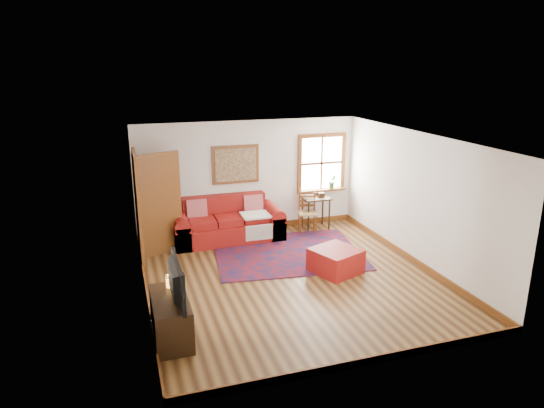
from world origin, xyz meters
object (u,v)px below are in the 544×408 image
object	(u,v)px
side_table	(316,203)
media_cabinet	(171,318)
red_ottoman	(336,261)
ladder_back_chair	(307,211)
red_leather_sofa	(227,226)

from	to	relation	value
side_table	media_cabinet	world-z (taller)	side_table
red_ottoman	side_table	size ratio (longest dim) A/B	1.05
red_ottoman	media_cabinet	xyz separation A→B (m)	(-3.13, -1.31, 0.08)
ladder_back_chair	media_cabinet	xyz separation A→B (m)	(-3.48, -3.57, -0.17)
red_ottoman	side_table	bearing A→B (deg)	54.63
ladder_back_chair	red_leather_sofa	bearing A→B (deg)	179.09
ladder_back_chair	media_cabinet	world-z (taller)	ladder_back_chair
red_ottoman	ladder_back_chair	xyz separation A→B (m)	(0.35, 2.26, 0.25)
red_leather_sofa	ladder_back_chair	world-z (taller)	red_leather_sofa
red_ottoman	red_leather_sofa	bearing A→B (deg)	102.10
red_ottoman	ladder_back_chair	size ratio (longest dim) A/B	0.88
side_table	red_leather_sofa	bearing A→B (deg)	-177.44
red_leather_sofa	red_ottoman	size ratio (longest dim) A/B	3.06
side_table	ladder_back_chair	xyz separation A→B (m)	(-0.26, -0.12, -0.14)
red_leather_sofa	ladder_back_chair	bearing A→B (deg)	-0.91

